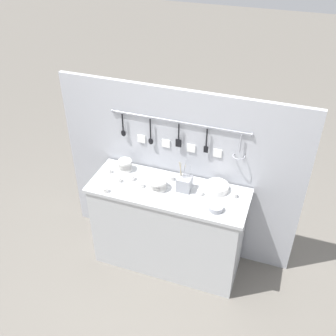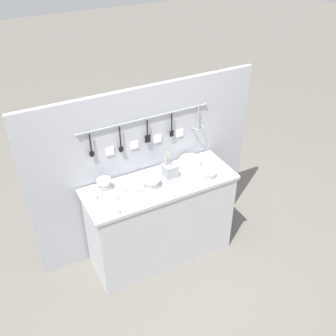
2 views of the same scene
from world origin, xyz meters
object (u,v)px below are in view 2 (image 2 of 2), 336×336
steel_mixing_bowl (210,174)px  cup_by_caddy (207,160)px  cup_edge_near (151,173)px  cup_edge_far (138,191)px  plate_stack (190,161)px  cutlery_caddy (170,170)px  cup_centre (122,191)px  cup_back_left (117,212)px  cup_beside_plates (114,198)px  bowl_stack_back_corner (104,184)px  bowl_stack_nested_right (152,182)px  cup_back_right (94,197)px  cup_mid_row (186,171)px

steel_mixing_bowl → cup_by_caddy: size_ratio=2.34×
cup_edge_near → cup_edge_far: same height
cup_edge_near → plate_stack: bearing=-0.8°
cup_by_caddy → cup_edge_far: 0.76m
steel_mixing_bowl → cup_edge_near: (-0.45, 0.25, 0.00)m
cutlery_caddy → cup_edge_near: bearing=149.0°
steel_mixing_bowl → cup_centre: (-0.77, 0.14, 0.00)m
cup_back_left → cup_beside_plates: (0.04, 0.16, 0.00)m
plate_stack → cup_by_caddy: 0.16m
bowl_stack_back_corner → cup_edge_near: 0.43m
bowl_stack_nested_right → cup_back_right: bearing=172.2°
cutlery_caddy → cup_mid_row: (0.14, -0.03, -0.04)m
steel_mixing_bowl → cup_by_caddy: cup_by_caddy is taller
steel_mixing_bowl → cup_back_left: cup_back_left is taller
cup_back_right → cup_beside_plates: bearing=-32.9°
cutlery_caddy → cup_mid_row: cutlery_caddy is taller
bowl_stack_back_corner → plate_stack: bearing=-0.6°
steel_mixing_bowl → cup_beside_plates: (-0.86, 0.08, 0.00)m
bowl_stack_nested_right → cup_by_caddy: bearing=9.5°
cup_edge_near → cup_mid_row: 0.31m
cutlery_caddy → cup_mid_row: 0.15m
cup_back_left → cup_centre: 0.26m
cup_by_caddy → cup_edge_far: size_ratio=1.00×
plate_stack → cup_back_left: plate_stack is taller
bowl_stack_nested_right → cup_by_caddy: 0.62m
steel_mixing_bowl → cup_edge_far: bearing=173.7°
plate_stack → cup_mid_row: bearing=-136.2°
cup_back_left → cup_back_right: same height
steel_mixing_bowl → cutlery_caddy: cutlery_caddy is taller
plate_stack → cup_mid_row: 0.15m
bowl_stack_nested_right → cutlery_caddy: cutlery_caddy is taller
cup_back_right → cup_mid_row: (0.83, -0.03, 0.00)m
cup_back_right → cup_beside_plates: 0.16m
cup_back_right → cup_back_left: bearing=-69.4°
cutlery_caddy → bowl_stack_back_corner: bearing=171.2°
cup_centre → plate_stack: bearing=8.5°
bowl_stack_nested_right → cup_edge_near: size_ratio=2.92×
cutlery_caddy → cup_centre: 0.46m
cup_edge_near → cup_edge_far: 0.27m
cup_back_right → cup_centre: bearing=-7.4°
cup_edge_near → cup_back_left: same height
steel_mixing_bowl → cup_edge_near: size_ratio=2.34×
steel_mixing_bowl → cup_centre: cup_centre is taller
bowl_stack_back_corner → cup_centre: size_ratio=2.38×
plate_stack → cutlery_caddy: 0.27m
cup_back_right → cup_centre: 0.23m
plate_stack → cup_back_right: bearing=-175.4°
cup_back_left → cup_centre: (0.14, 0.22, 0.00)m
cup_back_left → cup_centre: bearing=58.4°
cutlery_caddy → cup_edge_near: cutlery_caddy is taller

